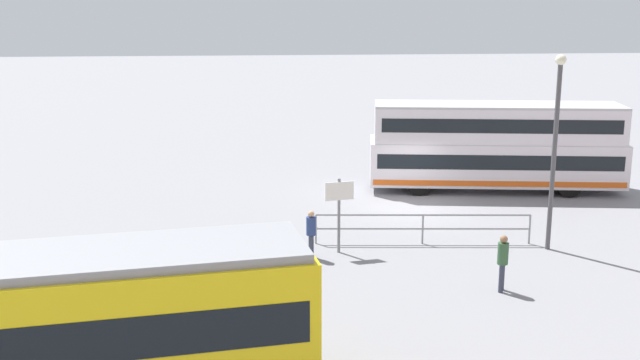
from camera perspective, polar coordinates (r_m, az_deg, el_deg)
name	(u,v)px	position (r m, az deg, el deg)	size (l,w,h in m)	color
ground_plane	(409,207)	(32.38, 6.51, -1.99)	(160.00, 160.00, 0.00)	gray
double_decker_bus	(496,146)	(35.38, 12.69, 2.42)	(11.28, 4.00, 3.88)	silver
tram_yellow	(8,335)	(17.51, -21.77, -10.46)	(12.83, 4.61, 3.44)	yellow
pedestrian_near_railing	(311,231)	(25.88, -0.65, -3.74)	(0.35, 0.36, 1.63)	#33384C
pedestrian_crossing	(503,259)	(23.65, 13.18, -5.64)	(0.43, 0.43, 1.72)	#33384C
pedestrian_railing	(423,223)	(27.61, 7.51, -3.16)	(7.54, 0.69, 1.08)	gray
info_sign	(339,202)	(26.17, 1.41, -1.64)	(0.98, 0.24, 2.58)	slate
street_lamp	(555,137)	(27.22, 16.79, 2.99)	(0.36, 0.36, 6.66)	#4C4C51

